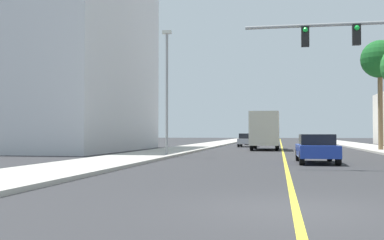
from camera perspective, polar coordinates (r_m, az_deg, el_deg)
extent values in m
plane|color=#2D2D30|center=(51.33, 10.84, -3.22)|extent=(192.00, 192.00, 0.00)
cube|color=#B2ADA3|center=(51.99, 1.34, -3.14)|extent=(3.97, 168.00, 0.15)
cube|color=#B2ADA3|center=(52.10, 20.32, -3.04)|extent=(3.97, 168.00, 0.15)
cube|color=yellow|center=(51.33, 10.84, -3.21)|extent=(0.16, 144.00, 0.01)
cube|color=silver|center=(42.42, -15.77, 6.85)|extent=(12.73, 18.84, 15.33)
cylinder|color=gray|center=(20.47, 18.92, 10.99)|extent=(8.66, 0.14, 0.14)
cube|color=black|center=(20.40, 19.34, 9.74)|extent=(0.32, 0.24, 0.84)
sphere|color=green|center=(20.32, 19.40, 10.51)|extent=(0.20, 0.20, 0.20)
cube|color=black|center=(20.19, 13.58, 9.82)|extent=(0.32, 0.24, 0.84)
sphere|color=green|center=(20.10, 13.60, 10.59)|extent=(0.20, 0.20, 0.20)
cylinder|color=gray|center=(29.00, -3.07, 3.12)|extent=(0.16, 0.16, 7.42)
cube|color=beige|center=(29.56, -3.06, 10.60)|extent=(0.56, 0.28, 0.20)
cylinder|color=brown|center=(40.95, 21.89, 1.80)|extent=(0.38, 0.38, 7.35)
sphere|color=#195B23|center=(41.33, 21.84, 6.89)|extent=(3.05, 3.05, 3.05)
cone|color=#195B23|center=(42.17, 22.19, 6.45)|extent=(1.29, 0.91, 1.39)
cone|color=#195B23|center=(41.87, 20.85, 6.50)|extent=(1.38, 1.28, 1.55)
cone|color=#195B23|center=(41.17, 20.57, 6.63)|extent=(0.50, 1.61, 1.22)
cone|color=#195B23|center=(40.43, 21.45, 6.79)|extent=(1.53, 1.10, 1.58)
cube|color=#1E389E|center=(23.87, 14.87, -3.62)|extent=(1.87, 4.42, 0.58)
cube|color=black|center=(23.69, 14.90, -2.31)|extent=(1.62, 2.05, 0.52)
cylinder|color=black|center=(25.47, 12.73, -4.16)|extent=(0.23, 0.64, 0.64)
cylinder|color=black|center=(25.61, 16.35, -4.12)|extent=(0.23, 0.64, 0.64)
cylinder|color=black|center=(22.18, 13.18, -4.54)|extent=(0.23, 0.64, 0.64)
cylinder|color=black|center=(22.34, 17.33, -4.49)|extent=(0.23, 0.64, 0.64)
cube|color=#BCBCC1|center=(50.79, 6.72, -2.56)|extent=(1.86, 3.94, 0.58)
cube|color=black|center=(50.54, 6.69, -1.94)|extent=(1.60, 1.91, 0.53)
cylinder|color=black|center=(52.26, 6.00, -2.86)|extent=(0.23, 0.64, 0.64)
cylinder|color=black|center=(52.13, 7.72, -2.86)|extent=(0.23, 0.64, 0.64)
cylinder|color=black|center=(49.48, 5.67, -2.93)|extent=(0.23, 0.64, 0.64)
cylinder|color=black|center=(49.34, 7.48, -2.93)|extent=(0.23, 0.64, 0.64)
cube|color=white|center=(60.17, 7.43, -2.39)|extent=(1.95, 3.91, 0.61)
cube|color=black|center=(60.10, 7.42, -1.90)|extent=(1.68, 1.69, 0.42)
cylinder|color=black|center=(61.63, 6.75, -2.66)|extent=(0.23, 0.64, 0.64)
cylinder|color=black|center=(61.50, 8.30, -2.66)|extent=(0.23, 0.64, 0.64)
cylinder|color=black|center=(58.87, 6.52, -2.71)|extent=(0.23, 0.64, 0.64)
cylinder|color=black|center=(58.74, 8.13, -2.71)|extent=(0.23, 0.64, 0.64)
cube|color=#194799|center=(44.85, 9.02, -1.87)|extent=(2.42, 2.13, 1.60)
cube|color=beige|center=(41.09, 8.83, -1.04)|extent=(2.46, 5.45, 2.83)
cylinder|color=black|center=(44.91, 7.69, -2.89)|extent=(0.29, 0.90, 0.90)
cylinder|color=black|center=(44.84, 10.37, -2.88)|extent=(0.29, 0.90, 0.90)
cylinder|color=black|center=(39.81, 7.25, -3.06)|extent=(0.29, 0.90, 0.90)
cylinder|color=black|center=(39.72, 10.28, -3.05)|extent=(0.29, 0.90, 0.90)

